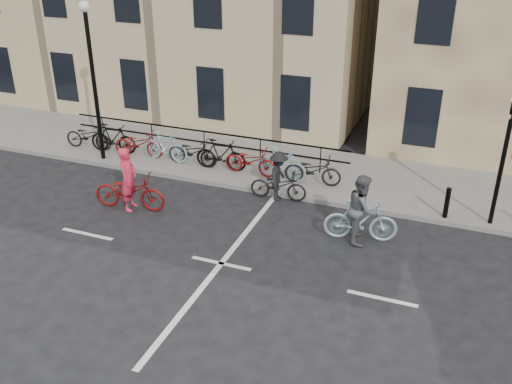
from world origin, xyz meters
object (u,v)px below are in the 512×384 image
(cyclist_pink, at_px, (129,188))
(cyclist_dark, at_px, (278,181))
(traffic_light, at_px, (506,145))
(cyclist_grey, at_px, (361,215))
(lamp_post, at_px, (92,63))

(cyclist_pink, xyz_separation_m, cyclist_dark, (3.85, 2.16, -0.06))
(traffic_light, bearing_deg, cyclist_dark, -175.84)
(traffic_light, relative_size, cyclist_dark, 2.20)
(cyclist_pink, distance_m, cyclist_grey, 6.70)
(lamp_post, bearing_deg, cyclist_dark, -4.30)
(traffic_light, relative_size, lamp_post, 0.74)
(cyclist_grey, relative_size, cyclist_dark, 1.14)
(lamp_post, relative_size, cyclist_dark, 2.97)
(cyclist_pink, height_order, cyclist_grey, cyclist_pink)
(cyclist_pink, bearing_deg, lamp_post, 37.86)
(cyclist_grey, xyz_separation_m, cyclist_dark, (-2.82, 1.51, -0.15))
(lamp_post, bearing_deg, cyclist_grey, -11.98)
(traffic_light, distance_m, cyclist_grey, 4.14)
(lamp_post, xyz_separation_m, cyclist_dark, (6.65, -0.50, -2.88))
(lamp_post, distance_m, cyclist_grey, 10.05)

